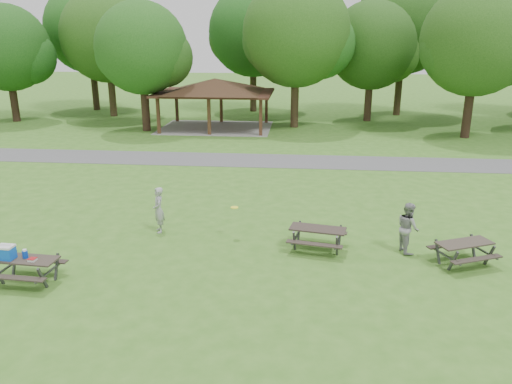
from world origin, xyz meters
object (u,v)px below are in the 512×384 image
object	(u,v)px
picnic_table_middle	(318,233)
frisbee_catcher	(408,228)
frisbee_thrower	(159,210)
picnic_table_near	(20,260)

from	to	relation	value
picnic_table_middle	frisbee_catcher	size ratio (longest dim) A/B	1.22
picnic_table_middle	frisbee_thrower	world-z (taller)	frisbee_thrower
picnic_table_near	frisbee_thrower	xyz separation A→B (m)	(2.91, 4.20, 0.13)
picnic_table_middle	frisbee_catcher	world-z (taller)	frisbee_catcher
picnic_table_middle	frisbee_thrower	distance (m)	5.83
picnic_table_near	frisbee_thrower	distance (m)	5.11
picnic_table_near	frisbee_catcher	size ratio (longest dim) A/B	1.09
picnic_table_near	picnic_table_middle	size ratio (longest dim) A/B	0.90
frisbee_catcher	frisbee_thrower	bearing A→B (deg)	68.54
picnic_table_near	frisbee_catcher	distance (m)	12.04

